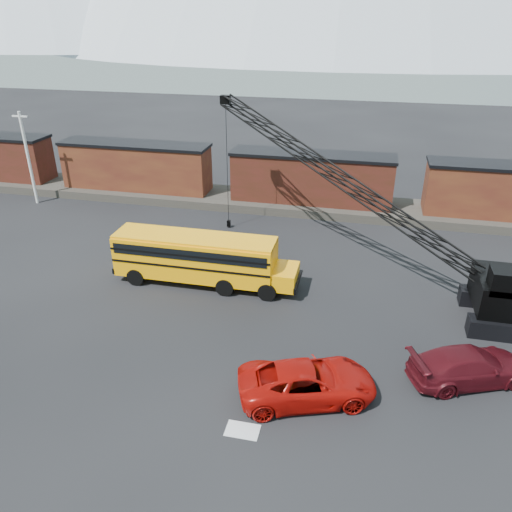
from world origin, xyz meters
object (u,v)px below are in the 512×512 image
at_px(maroon_suv, 470,366).
at_px(crawler_crane, 342,179).
at_px(school_bus, 201,257).
at_px(red_pickup, 307,382).

xyz_separation_m(maroon_suv, crawler_crane, (-6.99, 10.30, 5.24)).
bearing_deg(maroon_suv, school_bus, 45.24).
relative_size(maroon_suv, crawler_crane, 0.26).
distance_m(school_bus, red_pickup, 11.87).
height_order(red_pickup, crawler_crane, crawler_crane).
height_order(school_bus, red_pickup, school_bus).
distance_m(school_bus, maroon_suv, 16.25).
distance_m(red_pickup, crawler_crane, 14.08).
relative_size(red_pickup, maroon_suv, 1.07).
distance_m(red_pickup, maroon_suv, 7.70).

